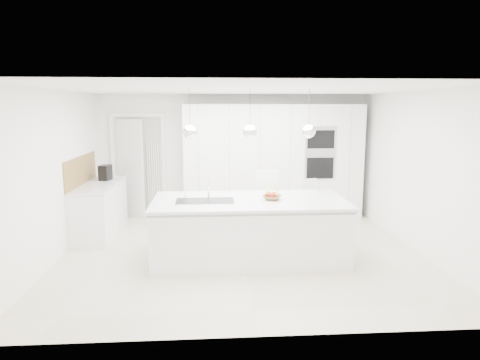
{
  "coord_description": "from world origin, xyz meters",
  "views": [
    {
      "loc": [
        -0.45,
        -6.39,
        2.24
      ],
      "look_at": [
        0.0,
        0.3,
        1.1
      ],
      "focal_mm": 32.0,
      "sensor_mm": 36.0,
      "label": 1
    }
  ],
  "objects": [
    {
      "name": "espresso_machine",
      "position": [
        -2.43,
        1.64,
        1.04
      ],
      "size": [
        0.22,
        0.29,
        0.28
      ],
      "primitive_type": "cube",
      "rotation": [
        0.0,
        0.0,
        -0.19
      ],
      "color": "black",
      "rests_on": "left_worktop"
    },
    {
      "name": "bar_stool_left",
      "position": [
        0.47,
        0.49,
        0.6
      ],
      "size": [
        0.43,
        0.57,
        1.19
      ],
      "primitive_type": null,
      "rotation": [
        0.0,
        0.0,
        0.07
      ],
      "color": "white",
      "rests_on": "floor"
    },
    {
      "name": "apple_c",
      "position": [
        0.38,
        -0.25,
        0.97
      ],
      "size": [
        0.08,
        0.08,
        0.08
      ],
      "primitive_type": "sphere",
      "color": "#A71B1E",
      "rests_on": "fruit_bowl"
    },
    {
      "name": "ceiling",
      "position": [
        0.0,
        0.0,
        2.5
      ],
      "size": [
        5.5,
        5.5,
        0.0
      ],
      "primitive_type": "plane",
      "rotation": [
        3.14,
        0.0,
        0.0
      ],
      "color": "white",
      "rests_on": "wall_back"
    },
    {
      "name": "floor",
      "position": [
        0.0,
        0.0,
        0.0
      ],
      "size": [
        5.5,
        5.5,
        0.0
      ],
      "primitive_type": "plane",
      "color": "beige",
      "rests_on": "ground"
    },
    {
      "name": "tall_cabinets",
      "position": [
        0.8,
        2.2,
        1.15
      ],
      "size": [
        3.6,
        0.6,
        2.3
      ],
      "primitive_type": "cube",
      "color": "white",
      "rests_on": "floor"
    },
    {
      "name": "apple_a",
      "position": [
        0.42,
        -0.34,
        0.97
      ],
      "size": [
        0.09,
        0.09,
        0.09
      ],
      "primitive_type": "sphere",
      "color": "#A71B1E",
      "rests_on": "fruit_bowl"
    },
    {
      "name": "bar_stool_right",
      "position": [
        1.22,
        0.67,
        0.51
      ],
      "size": [
        0.47,
        0.55,
        1.01
      ],
      "primitive_type": null,
      "rotation": [
        0.0,
        0.0,
        0.34
      ],
      "color": "white",
      "rests_on": "floor"
    },
    {
      "name": "oven_stack",
      "position": [
        1.7,
        1.89,
        1.35
      ],
      "size": [
        0.62,
        0.04,
        1.05
      ],
      "primitive_type": null,
      "color": "#A5A5A8",
      "rests_on": "tall_cabinets"
    },
    {
      "name": "left_worktop",
      "position": [
        -2.45,
        1.2,
        0.88
      ],
      "size": [
        0.62,
        1.82,
        0.04
      ],
      "primitive_type": "cube",
      "color": "silver",
      "rests_on": "left_base_cabinets"
    },
    {
      "name": "oak_backsplash",
      "position": [
        -2.74,
        1.2,
        1.15
      ],
      "size": [
        0.02,
        1.8,
        0.5
      ],
      "primitive_type": "cube",
      "color": "olive",
      "rests_on": "wall_left"
    },
    {
      "name": "fruit_bowl",
      "position": [
        0.43,
        -0.29,
        0.93
      ],
      "size": [
        0.35,
        0.35,
        0.07
      ],
      "primitive_type": "imported",
      "rotation": [
        0.0,
        0.0,
        -0.37
      ],
      "color": "olive",
      "rests_on": "island_worktop"
    },
    {
      "name": "wall_left",
      "position": [
        -2.75,
        0.0,
        1.25
      ],
      "size": [
        0.0,
        5.0,
        5.0
      ],
      "primitive_type": "plane",
      "rotation": [
        1.57,
        0.0,
        1.57
      ],
      "color": "white",
      "rests_on": "ground"
    },
    {
      "name": "left_base_cabinets",
      "position": [
        -2.45,
        1.2,
        0.43
      ],
      "size": [
        0.6,
        1.8,
        0.86
      ],
      "primitive_type": "cube",
      "color": "white",
      "rests_on": "floor"
    },
    {
      "name": "wall_back",
      "position": [
        0.0,
        2.5,
        1.25
      ],
      "size": [
        5.5,
        0.0,
        5.5
      ],
      "primitive_type": "plane",
      "rotation": [
        1.57,
        0.0,
        0.0
      ],
      "color": "white",
      "rests_on": "ground"
    },
    {
      "name": "island_tap",
      "position": [
        -0.5,
        -0.1,
        1.05
      ],
      "size": [
        0.02,
        0.02,
        0.3
      ],
      "primitive_type": "cylinder",
      "color": "white",
      "rests_on": "island_worktop"
    },
    {
      "name": "island_sink",
      "position": [
        -0.55,
        -0.3,
        0.82
      ],
      "size": [
        0.84,
        0.44,
        0.18
      ],
      "primitive_type": null,
      "color": "#3F3F42",
      "rests_on": "island_worktop"
    },
    {
      "name": "pendant_mid",
      "position": [
        0.1,
        -0.3,
        1.9
      ],
      "size": [
        0.2,
        0.2,
        0.2
      ],
      "primitive_type": "sphere",
      "color": "white",
      "rests_on": "ceiling"
    },
    {
      "name": "hallway_door",
      "position": [
        -2.2,
        2.42,
        1.0
      ],
      "size": [
        0.76,
        0.38,
        2.0
      ],
      "primitive_type": "cube",
      "rotation": [
        0.0,
        0.0,
        -0.44
      ],
      "color": "white",
      "rests_on": "floor"
    },
    {
      "name": "banana_bunch",
      "position": [
        0.44,
        -0.28,
        1.02
      ],
      "size": [
        0.25,
        0.18,
        0.23
      ],
      "primitive_type": "torus",
      "rotation": [
        1.22,
        0.0,
        0.35
      ],
      "color": "yellow",
      "rests_on": "fruit_bowl"
    },
    {
      "name": "pendant_right",
      "position": [
        0.95,
        -0.3,
        1.9
      ],
      "size": [
        0.2,
        0.2,
        0.2
      ],
      "primitive_type": "sphere",
      "color": "white",
      "rests_on": "ceiling"
    },
    {
      "name": "pendant_left",
      "position": [
        -0.75,
        -0.3,
        1.9
      ],
      "size": [
        0.2,
        0.2,
        0.2
      ],
      "primitive_type": "sphere",
      "color": "white",
      "rests_on": "ceiling"
    },
    {
      "name": "doorway_frame",
      "position": [
        -1.95,
        2.47,
        1.02
      ],
      "size": [
        1.11,
        0.08,
        2.13
      ],
      "primitive_type": null,
      "color": "white",
      "rests_on": "floor"
    },
    {
      "name": "radiator",
      "position": [
        -1.63,
        2.46,
        0.85
      ],
      "size": [
        0.32,
        0.04,
        1.4
      ],
      "primitive_type": null,
      "color": "white",
      "rests_on": "floor"
    },
    {
      "name": "apple_b",
      "position": [
        0.47,
        -0.23,
        0.97
      ],
      "size": [
        0.08,
        0.08,
        0.08
      ],
      "primitive_type": "sphere",
      "color": "#A71B1E",
      "rests_on": "fruit_bowl"
    },
    {
      "name": "island_worktop",
      "position": [
        0.1,
        -0.25,
        0.88
      ],
      "size": [
        2.84,
        1.4,
        0.04
      ],
      "primitive_type": "cube",
      "color": "silver",
      "rests_on": "island_base"
    },
    {
      "name": "island_base",
      "position": [
        0.1,
        -0.3,
        0.43
      ],
      "size": [
        2.8,
        1.2,
        0.86
      ],
      "primitive_type": "cube",
      "color": "white",
      "rests_on": "floor"
    }
  ]
}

